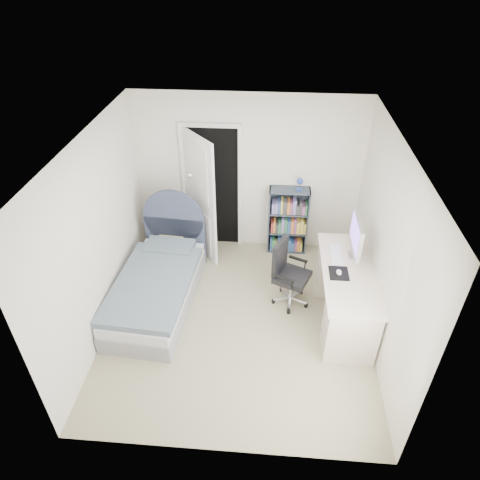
# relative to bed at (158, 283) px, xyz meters

# --- Properties ---
(room_shell) EXTENTS (3.50, 3.70, 2.60)m
(room_shell) POSITION_rel_bed_xyz_m (1.14, -0.33, 0.97)
(room_shell) COLOR gray
(room_shell) RESTS_ON ground
(door) EXTENTS (0.92, 0.66, 2.06)m
(door) POSITION_rel_bed_xyz_m (0.50, 1.25, 0.75)
(door) COLOR black
(door) RESTS_ON ground
(bed) EXTENTS (1.09, 2.09, 1.25)m
(bed) POSITION_rel_bed_xyz_m (0.00, 0.00, 0.00)
(bed) COLOR gray
(bed) RESTS_ON ground
(nightstand) EXTENTS (0.38, 0.38, 0.56)m
(nightstand) POSITION_rel_bed_xyz_m (-0.00, 1.04, 0.09)
(nightstand) COLOR #D0BD80
(nightstand) RESTS_ON ground
(floor_lamp) EXTENTS (0.22, 0.22, 1.52)m
(floor_lamp) POSITION_rel_bed_xyz_m (0.31, 0.99, 0.34)
(floor_lamp) COLOR silver
(floor_lamp) RESTS_ON ground
(bookcase) EXTENTS (0.62, 0.27, 1.31)m
(bookcase) POSITION_rel_bed_xyz_m (1.79, 1.34, 0.24)
(bookcase) COLOR #38424D
(bookcase) RESTS_ON ground
(desk) EXTENTS (0.66, 1.65, 1.35)m
(desk) POSITION_rel_bed_xyz_m (2.51, -0.15, 0.16)
(desk) COLOR beige
(desk) RESTS_ON ground
(office_chair) EXTENTS (0.57, 0.57, 0.97)m
(office_chair) POSITION_rel_bed_xyz_m (1.76, 0.13, 0.25)
(office_chair) COLOR silver
(office_chair) RESTS_ON ground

